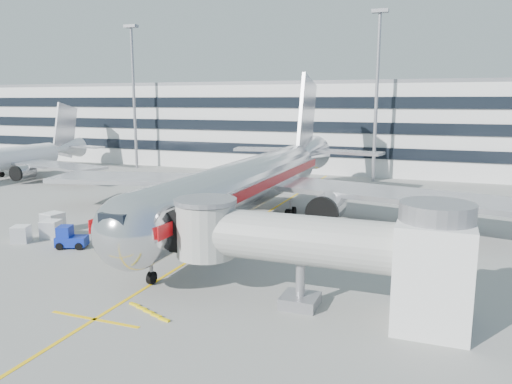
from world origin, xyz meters
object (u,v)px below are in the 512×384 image
(cargo_container_front, at_px, (51,229))
(baggage_tug, at_px, (70,238))
(belt_loader, at_px, (127,243))
(cargo_container_left, at_px, (21,234))
(main_jet, at_px, (255,180))
(ramp_worker, at_px, (109,237))
(cargo_container_right, at_px, (53,222))

(cargo_container_front, bearing_deg, baggage_tug, -26.56)
(belt_loader, distance_m, baggage_tug, 5.06)
(cargo_container_left, relative_size, cargo_container_front, 0.98)
(main_jet, relative_size, belt_loader, 11.02)
(baggage_tug, bearing_deg, cargo_container_left, -177.85)
(main_jet, xyz_separation_m, belt_loader, (-6.27, -13.64, -3.61))
(belt_loader, bearing_deg, cargo_container_left, -172.13)
(baggage_tug, height_order, ramp_worker, ramp_worker)
(belt_loader, height_order, ramp_worker, belt_loader)
(baggage_tug, bearing_deg, ramp_worker, 18.22)
(belt_loader, relative_size, ramp_worker, 2.37)
(ramp_worker, bearing_deg, cargo_container_right, 135.52)
(main_jet, xyz_separation_m, cargo_container_right, (-16.42, -11.11, -3.32))
(cargo_container_right, bearing_deg, main_jet, 34.09)
(main_jet, height_order, cargo_container_front, main_jet)
(belt_loader, bearing_deg, ramp_worker, -175.22)
(belt_loader, distance_m, cargo_container_front, 8.68)
(belt_loader, relative_size, cargo_container_front, 2.48)
(cargo_container_left, relative_size, cargo_container_right, 0.93)
(belt_loader, height_order, cargo_container_front, belt_loader)
(cargo_container_left, bearing_deg, ramp_worker, 8.49)
(belt_loader, relative_size, cargo_container_right, 2.35)
(baggage_tug, distance_m, cargo_container_front, 4.18)
(ramp_worker, bearing_deg, main_jet, 33.01)
(cargo_container_front, bearing_deg, cargo_container_right, 128.85)
(cargo_container_left, bearing_deg, main_jet, 42.57)
(baggage_tug, relative_size, ramp_worker, 1.47)
(cargo_container_left, xyz_separation_m, ramp_worker, (8.40, 1.25, 0.23))
(belt_loader, xyz_separation_m, cargo_container_front, (-8.65, 0.67, 0.20))
(baggage_tug, relative_size, cargo_container_left, 1.57)
(baggage_tug, relative_size, cargo_container_right, 1.46)
(main_jet, height_order, cargo_container_right, main_jet)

